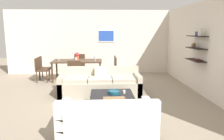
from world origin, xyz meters
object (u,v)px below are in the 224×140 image
at_px(dining_chair_right_far, 112,66).
at_px(dining_chair_head, 79,63).
at_px(decorative_bowl, 114,92).
at_px(wine_glass_right_far, 95,56).
at_px(dining_chair_foot, 75,71).
at_px(dining_chair_left_far, 43,66).
at_px(coffee_table, 112,102).
at_px(dining_table, 77,62).
at_px(sofa_beige, 100,85).
at_px(candle_jar, 124,92).
at_px(dining_chair_left_near, 40,68).
at_px(wine_glass_left_far, 59,57).
at_px(wine_glass_left_near, 58,58).
at_px(centerpiece_vase, 77,56).
at_px(wine_glass_foot, 76,59).
at_px(loveseat_white, 107,121).
at_px(dining_chair_right_near, 113,68).
at_px(wine_glass_right_near, 95,57).

bearing_deg(dining_chair_right_far, dining_chair_head, 153.20).
distance_m(decorative_bowl, wine_glass_right_far, 3.35).
distance_m(dining_chair_foot, dining_chair_left_far, 1.72).
distance_m(coffee_table, dining_table, 3.41).
height_order(sofa_beige, candle_jar, sofa_beige).
distance_m(dining_chair_left_near, wine_glass_left_far, 0.80).
xyz_separation_m(wine_glass_left_near, centerpiece_vase, (0.67, 0.18, 0.04)).
bearing_deg(sofa_beige, wine_glass_foot, 119.87).
relative_size(loveseat_white, dining_chair_left_far, 1.90).
height_order(dining_chair_left_far, wine_glass_left_near, wine_glass_left_near).
distance_m(dining_table, dining_chair_foot, 0.90).
bearing_deg(dining_table, sofa_beige, -65.80).
xyz_separation_m(dining_chair_left_near, wine_glass_left_far, (0.64, 0.33, 0.36)).
bearing_deg(loveseat_white, sofa_beige, 92.60).
height_order(coffee_table, wine_glass_left_far, wine_glass_left_far).
bearing_deg(dining_chair_foot, dining_chair_right_near, 26.80).
height_order(decorative_bowl, dining_chair_head, dining_chair_head).
bearing_deg(dining_chair_head, decorative_bowl, -73.68).
bearing_deg(dining_table, dining_chair_left_near, -170.83).
relative_size(dining_chair_foot, dining_chair_right_near, 1.00).
bearing_deg(dining_chair_right_near, dining_chair_foot, -153.20).
relative_size(dining_chair_right_far, dining_chair_right_near, 1.00).
bearing_deg(candle_jar, dining_chair_head, 109.59).
bearing_deg(wine_glass_foot, dining_chair_left_near, 171.36).
distance_m(dining_chair_foot, wine_glass_right_far, 1.26).
bearing_deg(wine_glass_right_near, centerpiece_vase, 165.47).
xyz_separation_m(sofa_beige, centerpiece_vase, (-0.86, 1.96, 0.62)).
relative_size(wine_glass_left_far, wine_glass_right_near, 0.84).
xyz_separation_m(loveseat_white, dining_chair_left_far, (-2.30, 4.77, 0.21)).
bearing_deg(candle_jar, wine_glass_right_far, 102.99).
height_order(sofa_beige, dining_chair_foot, dining_chair_foot).
relative_size(sofa_beige, decorative_bowl, 7.96).
xyz_separation_m(candle_jar, dining_table, (-1.43, 3.13, 0.27)).
bearing_deg(wine_glass_foot, wine_glass_right_far, 38.04).
xyz_separation_m(dining_chair_left_near, centerpiece_vase, (1.32, 0.27, 0.41)).
distance_m(sofa_beige, dining_chair_right_near, 1.76).
bearing_deg(coffee_table, wine_glass_left_far, 118.75).
bearing_deg(dining_chair_right_far, dining_chair_left_near, -170.83).
bearing_deg(centerpiece_vase, wine_glass_left_far, 175.13).
relative_size(sofa_beige, dining_chair_foot, 2.67).
distance_m(coffee_table, wine_glass_foot, 3.06).
relative_size(wine_glass_left_near, centerpiece_vase, 0.58).
relative_size(candle_jar, wine_glass_right_far, 0.38).
bearing_deg(sofa_beige, dining_chair_head, 107.07).
bearing_deg(dining_chair_right_far, wine_glass_left_far, -177.25).
bearing_deg(wine_glass_right_far, wine_glass_foot, -141.96).
bearing_deg(dining_chair_foot, dining_chair_right_far, 39.63).
height_order(wine_glass_left_far, wine_glass_foot, wine_glass_foot).
height_order(decorative_bowl, candle_jar, decorative_bowl).
relative_size(sofa_beige, wine_glass_left_far, 15.11).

